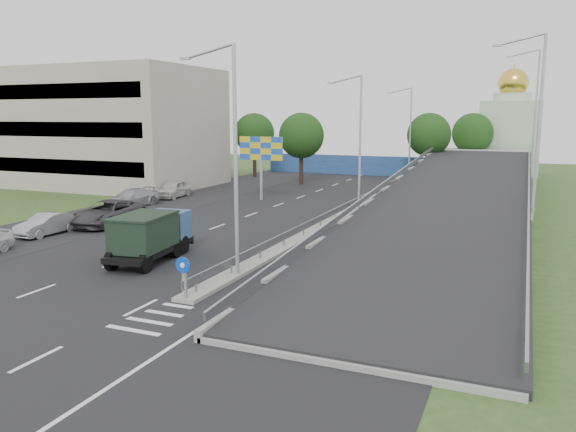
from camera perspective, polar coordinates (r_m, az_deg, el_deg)
The scene contains 23 objects.
ground at distance 20.92m, azimuth -13.74°, elevation -10.36°, with size 160.00×160.00×0.00m, color #2D4C1E.
road_surface at distance 39.29m, azimuth 0.16°, elevation -0.48°, with size 26.00×90.00×0.04m, color black.
parking_strip at distance 45.82m, azimuth -15.02°, elevation 0.70°, with size 8.00×90.00×0.05m, color black.
median at distance 41.99m, azimuth 6.05°, elevation 0.29°, with size 1.00×44.00×0.20m, color gray.
overpass_ramp at distance 40.25m, azimuth 16.37°, elevation 1.89°, with size 10.00×50.00×3.50m.
median_guardrail at distance 41.88m, azimuth 6.06°, elevation 1.17°, with size 0.09×44.00×0.71m.
sign_bollard at distance 22.29m, azimuth -10.52°, elevation -6.17°, with size 0.64×0.23×1.67m.
lamp_post_near at distance 24.67m, azimuth -5.76°, elevation 6.79°, with size 2.74×0.18×10.08m.
lamp_post_mid at distance 43.29m, azimuth 7.11°, elevation 8.17°, with size 2.74×0.18×10.08m.
lamp_post_far at distance 62.77m, azimuth 12.15°, elevation 8.60°, with size 2.74×0.18×10.08m.
beige_building at distance 63.44m, azimuth -18.70°, elevation 8.48°, with size 24.00×14.00×12.00m, color #A8978C.
blue_wall at distance 69.74m, azimuth 9.61°, elevation 5.02°, with size 30.00×0.50×2.40m, color navy.
church at distance 75.68m, azimuth 21.61°, elevation 7.96°, with size 7.00×7.00×13.80m.
billboard at distance 48.47m, azimuth -2.76°, elevation 6.51°, with size 4.00×0.24×5.50m.
tree_left_mid at distance 59.82m, azimuth 1.37°, elevation 8.15°, with size 4.80×4.80×7.60m.
tree_median_far at distance 64.43m, azimuth 14.13°, elevation 7.99°, with size 4.80×4.80×7.60m.
tree_left_far at distance 67.63m, azimuth -3.44°, elevation 8.36°, with size 4.80×4.80×7.60m.
tree_ramp_far at distance 70.91m, azimuth 18.24°, elevation 7.96°, with size 4.80×4.80×7.60m.
dump_truck at distance 29.03m, azimuth -13.73°, elevation -1.79°, with size 2.75×5.85×2.49m.
parked_car_b at distance 37.49m, azimuth -23.32°, elevation -0.78°, with size 1.42×4.08×1.35m, color #949499.
parked_car_c at distance 39.41m, azimuth -17.81°, elevation 0.28°, with size 2.73×5.92×1.64m, color #36343A.
parked_car_d at distance 46.93m, azimuth -15.62°, elevation 1.77°, with size 2.01×4.95×1.44m, color #A4A5AD.
parked_car_e at distance 51.38m, azimuth -11.58°, elevation 2.70°, with size 1.82×4.53×1.54m, color #BCBBB7.
Camera 1 is at (11.89, -15.64, 7.21)m, focal length 35.00 mm.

